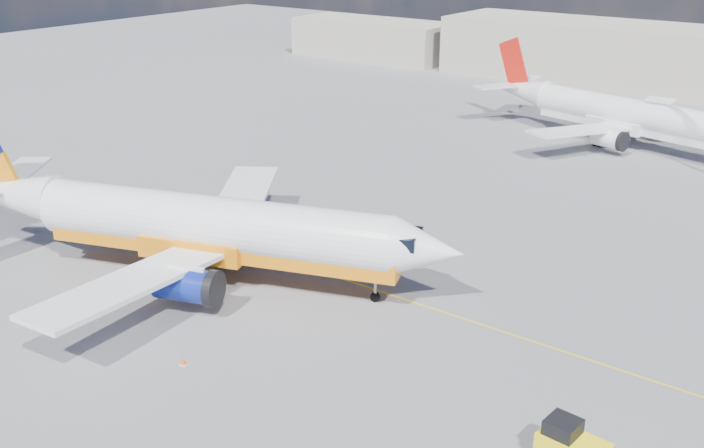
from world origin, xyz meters
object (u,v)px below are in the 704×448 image
Objects in this scene: traffic_cone at (183,361)px; second_jet at (621,114)px; main_jet at (199,226)px; gse_tug at (571,446)px.

second_jet is at bearing 86.68° from traffic_cone.
main_jet reaches higher than second_jet.
second_jet is 52.92m from gse_tug.
main_jet is 11.13m from traffic_cone.
gse_tug is 6.22× the size of traffic_cone.
second_jet is 10.32× the size of gse_tug.
second_jet is (10.28, 46.98, -0.44)m from main_jet.
second_jet is at bearing 58.15° from main_jet.
traffic_cone is at bearing -162.06° from gse_tug.
second_jet is 64.22× the size of traffic_cone.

